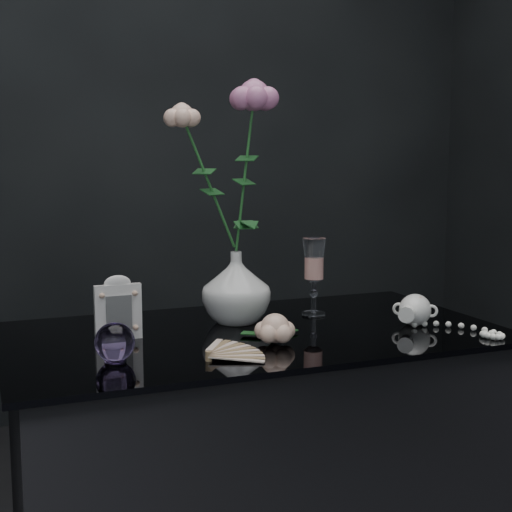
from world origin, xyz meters
name	(u,v)px	position (x,y,z in m)	size (l,w,h in m)	color
table	(255,498)	(0.00, 0.05, 0.38)	(1.05, 0.58, 0.76)	black
vase	(236,287)	(-0.01, 0.14, 0.84)	(0.16, 0.16, 0.16)	silver
wine_glass	(314,277)	(0.19, 0.15, 0.85)	(0.06, 0.06, 0.18)	white
picture_frame	(118,308)	(-0.29, 0.08, 0.83)	(0.10, 0.08, 0.13)	white
paperweight	(115,342)	(-0.32, -0.08, 0.80)	(0.07, 0.07, 0.07)	#8E71B8
paper_fan	(209,355)	(-0.16, -0.13, 0.77)	(0.21, 0.16, 0.02)	beige
loose_rose	(275,329)	(0.00, -0.07, 0.79)	(0.14, 0.18, 0.06)	#FFC1A4
pearl_jar	(415,308)	(0.35, -0.03, 0.80)	(0.25, 0.26, 0.07)	white
roses	(229,161)	(-0.03, 0.14, 1.13)	(0.24, 0.12, 0.43)	#FFBDA2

